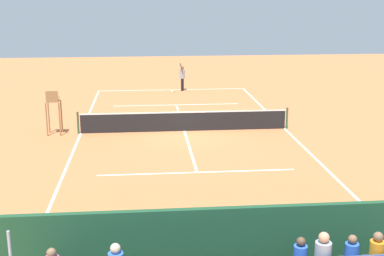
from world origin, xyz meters
name	(u,v)px	position (x,y,z in m)	size (l,w,h in m)	color
ground_plane	(184,131)	(0.00, 0.00, 0.00)	(60.00, 60.00, 0.00)	#D17542
court_line_markings	(184,131)	(0.00, -0.04, 0.00)	(10.10, 22.20, 0.01)	white
tennis_net	(184,121)	(0.00, 0.00, 0.50)	(10.30, 0.10, 1.07)	black
backdrop_wall	(233,248)	(0.00, 14.00, 1.00)	(18.00, 0.16, 2.00)	#1E4C2D
umpire_chair	(53,108)	(6.20, 0.06, 1.31)	(0.67, 0.67, 2.14)	olive
courtside_bench	(325,246)	(-2.44, 13.27, 0.56)	(1.80, 0.40, 0.93)	#234C2D
tennis_player	(182,76)	(-0.70, -10.61, 1.02)	(0.47, 0.56, 1.93)	black
tennis_racket	(173,91)	(-0.02, -10.33, 0.01)	(0.38, 0.59, 0.03)	black
tennis_ball_near	(162,96)	(0.78, -8.70, 0.03)	(0.07, 0.07, 0.07)	#CCDB33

